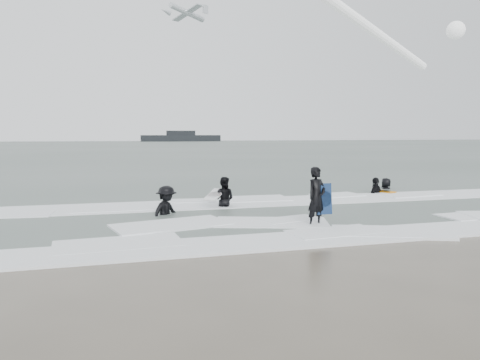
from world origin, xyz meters
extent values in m
plane|color=brown|center=(0.00, 0.00, 0.00)|extent=(320.00, 320.00, 0.00)
plane|color=#47544C|center=(0.00, 80.00, 0.06)|extent=(320.00, 320.00, 0.00)
imported|color=black|center=(1.35, 1.03, 0.00)|extent=(0.80, 0.66, 1.87)
imported|color=black|center=(-0.57, 5.30, 0.00)|extent=(1.06, 0.97, 1.76)
imported|color=black|center=(-2.89, 4.10, 0.00)|extent=(1.40, 1.34, 1.91)
imported|color=black|center=(7.28, 7.38, 0.00)|extent=(1.22, 1.03, 1.95)
imported|color=black|center=(8.71, 8.77, 0.00)|extent=(1.00, 1.00, 1.76)
cube|color=white|center=(0.00, -0.60, 0.03)|extent=(30.03, 2.32, 0.07)
cube|color=white|center=(0.00, 6.00, 0.04)|extent=(30.00, 2.60, 0.09)
cube|color=black|center=(18.06, 149.88, 1.13)|extent=(27.12, 4.84, 2.13)
cube|color=black|center=(18.06, 149.88, 2.97)|extent=(9.68, 2.91, 1.55)
cylinder|color=silver|center=(7.29, 63.99, 21.96)|extent=(6.35, 4.70, 1.87)
cone|color=silver|center=(4.10, 66.15, 22.49)|extent=(2.08, 1.81, 1.14)
cube|color=silver|center=(7.29, 63.99, 21.91)|extent=(4.35, 5.56, 1.71)
cube|color=silver|center=(9.90, 62.23, 22.22)|extent=(1.00, 0.75, 1.30)
cylinder|color=white|center=(29.92, 48.68, 18.15)|extent=(40.02, 27.71, 8.02)
camera|label=1|loc=(-4.62, -12.03, 2.87)|focal=35.00mm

